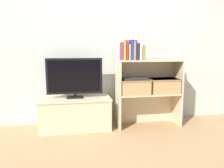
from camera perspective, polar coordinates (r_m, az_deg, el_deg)
ground_plane at (r=2.92m, az=0.55°, el=-12.34°), size 16.00×16.00×0.00m
wall_back at (r=3.21m, az=-1.03°, el=11.45°), size 10.00×0.05×2.40m
tv_stand at (r=3.03m, az=-9.50°, el=-7.45°), size 0.94×0.48×0.42m
tv at (r=2.93m, az=-9.75°, el=1.83°), size 0.73×0.14×0.53m
bookshelf_lower_tier at (r=3.16m, az=9.06°, el=-5.16°), size 0.88×0.32×0.47m
bookshelf_upper_tier at (r=3.08m, az=9.27°, el=3.22°), size 0.88×0.32×0.46m
book_plum at (r=2.84m, az=2.50°, el=8.52°), size 0.02×0.12×0.23m
book_mustard at (r=2.85m, az=3.05°, el=8.64°), size 0.02×0.16×0.24m
book_crimson at (r=2.86m, az=3.67°, el=8.77°), size 0.03×0.13×0.25m
book_tan at (r=2.87m, az=4.35°, el=8.27°), size 0.02×0.16×0.20m
book_navy at (r=2.87m, az=5.00°, el=8.81°), size 0.03×0.15×0.26m
book_skyblue at (r=2.88m, az=5.60°, el=8.61°), size 0.02×0.16×0.24m
book_maroon at (r=2.89m, az=6.06°, el=8.79°), size 0.02×0.13×0.26m
book_charcoal at (r=2.90m, az=6.57°, el=8.39°), size 0.03×0.15×0.22m
book_ivory at (r=2.91m, az=7.25°, el=8.53°), size 0.03×0.13×0.23m
book_olive at (r=2.92m, az=8.00°, el=8.08°), size 0.03×0.14×0.19m
baby_monitor at (r=3.15m, az=16.31°, el=7.14°), size 0.05×0.04×0.14m
storage_basket_left at (r=2.97m, az=5.84°, el=-0.47°), size 0.40×0.29×0.20m
storage_basket_right at (r=3.11m, az=13.30°, el=-0.24°), size 0.40×0.29×0.20m
laptop at (r=2.95m, az=5.87°, el=1.44°), size 0.33×0.24×0.02m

